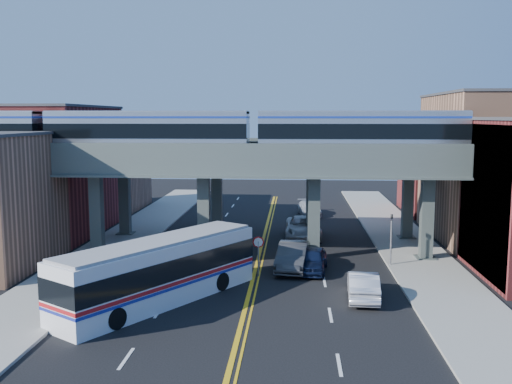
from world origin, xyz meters
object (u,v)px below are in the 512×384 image
car_lane_c (303,228)px  stop_sign (258,250)px  transit_bus (160,272)px  car_lane_d (309,208)px  car_lane_a (312,260)px  car_lane_b (293,256)px  car_parked_curb (363,285)px  traffic_signal (391,234)px  transit_train (149,131)px

car_lane_c → stop_sign: bearing=-104.3°
transit_bus → car_lane_d: size_ratio=2.50×
car_lane_a → car_lane_b: 1.36m
transit_bus → car_lane_a: bearing=-18.1°
transit_bus → stop_sign: bearing=-9.5°
car_lane_a → car_parked_curb: 6.14m
car_parked_curb → car_lane_d: bearing=-81.3°
traffic_signal → car_lane_c: traffic_signal is taller
traffic_signal → car_lane_d: size_ratio=0.82×
car_lane_b → traffic_signal: bearing=16.1°
traffic_signal → transit_bus: 16.38m
stop_sign → car_lane_a: stop_sign is taller
car_lane_c → car_lane_d: (0.74, 11.34, -0.16)m
car_lane_d → traffic_signal: bearing=-83.4°
traffic_signal → car_lane_b: 6.94m
car_lane_b → car_parked_curb: 7.16m
transit_train → car_parked_curb: transit_train is taller
car_lane_c → car_lane_d: 11.37m
car_lane_c → car_lane_d: bearing=86.3°
stop_sign → car_lane_b: bearing=39.2°
car_lane_b → car_lane_c: 10.26m
stop_sign → transit_bus: bearing=-132.8°
stop_sign → traffic_signal: size_ratio=0.64×
traffic_signal → car_lane_c: 10.84m
car_parked_curb → traffic_signal: bearing=-107.0°
transit_bus → car_lane_b: (7.30, 7.31, -0.82)m
car_lane_d → stop_sign: bearing=-106.7°
traffic_signal → transit_bus: (-13.99, -8.50, -0.57)m
car_lane_a → car_lane_b: car_lane_b is taller
stop_sign → car_lane_c: 12.44m
traffic_signal → car_lane_d: traffic_signal is taller
stop_sign → car_parked_curb: stop_sign is taller
car_lane_d → car_parked_curb: (2.39, -27.51, 0.06)m
car_lane_a → car_lane_d: car_lane_a is taller
traffic_signal → car_parked_curb: (-2.70, -7.14, -1.52)m
car_lane_a → car_lane_c: (-0.43, 10.66, 0.10)m
car_lane_c → transit_bus: bearing=-114.9°
stop_sign → car_lane_c: size_ratio=0.41×
car_lane_d → car_lane_c: bearing=-101.2°
car_lane_d → car_parked_curb: size_ratio=1.05×
car_parked_curb → transit_train: bearing=-28.6°
transit_bus → car_lane_d: transit_bus is taller
car_lane_b → car_parked_curb: size_ratio=1.15×
transit_bus → car_lane_a: size_ratio=2.70×
car_lane_a → transit_bus: bearing=-135.0°
car_lane_b → car_lane_d: (1.60, 21.57, -0.18)m
stop_sign → car_lane_c: (3.06, 12.03, -0.87)m
transit_train → car_parked_curb: (14.45, -9.14, -8.39)m
stop_sign → traffic_signal: 9.41m
transit_bus → car_parked_curb: bearing=-49.9°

